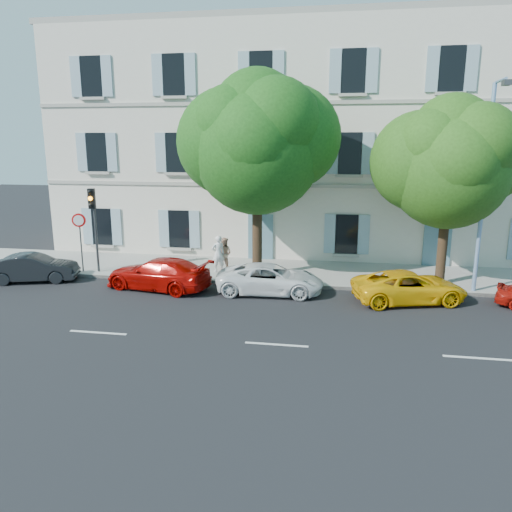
% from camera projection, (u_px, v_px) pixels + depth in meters
% --- Properties ---
extents(ground, '(90.00, 90.00, 0.00)m').
position_uv_depth(ground, '(289.00, 304.00, 19.50)').
color(ground, black).
extents(sidewalk, '(36.00, 4.50, 0.15)m').
position_uv_depth(sidewalk, '(299.00, 273.00, 23.76)').
color(sidewalk, '#A09E96').
rests_on(sidewalk, ground).
extents(kerb, '(36.00, 0.16, 0.16)m').
position_uv_depth(kerb, '(295.00, 285.00, 21.67)').
color(kerb, '#9E998E').
rests_on(kerb, ground).
extents(building, '(28.00, 7.00, 12.00)m').
position_uv_depth(building, '(309.00, 144.00, 27.91)').
color(building, beige).
rests_on(building, ground).
extents(car_dark_sedan, '(4.03, 2.39, 1.26)m').
position_uv_depth(car_dark_sedan, '(34.00, 268.00, 22.45)').
color(car_dark_sedan, black).
rests_on(car_dark_sedan, ground).
extents(car_red_coupe, '(4.89, 2.74, 1.34)m').
position_uv_depth(car_red_coupe, '(158.00, 274.00, 21.34)').
color(car_red_coupe, '#AA0904').
rests_on(car_red_coupe, ground).
extents(car_white_coupe, '(4.50, 2.22, 1.23)m').
position_uv_depth(car_white_coupe, '(270.00, 279.00, 20.74)').
color(car_white_coupe, white).
rests_on(car_white_coupe, ground).
extents(car_yellow_supercar, '(4.81, 3.15, 1.23)m').
position_uv_depth(car_yellow_supercar, '(409.00, 287.00, 19.64)').
color(car_yellow_supercar, '#F5B30A').
rests_on(car_yellow_supercar, ground).
extents(tree_left, '(5.70, 5.70, 8.83)m').
position_uv_depth(tree_left, '(257.00, 150.00, 21.70)').
color(tree_left, '#3A2819').
rests_on(tree_left, sidewalk).
extents(tree_right, '(4.98, 4.98, 7.68)m').
position_uv_depth(tree_right, '(449.00, 169.00, 20.59)').
color(tree_right, '#3A2819').
rests_on(tree_right, sidewalk).
extents(traffic_light, '(0.35, 0.45, 3.94)m').
position_uv_depth(traffic_light, '(93.00, 212.00, 22.97)').
color(traffic_light, '#383A3D').
rests_on(traffic_light, sidewalk).
extents(road_sign, '(0.63, 0.20, 2.78)m').
position_uv_depth(road_sign, '(80.00, 230.00, 23.25)').
color(road_sign, '#383A3D').
rests_on(road_sign, sidewalk).
extents(street_lamp, '(0.28, 1.76, 8.27)m').
position_uv_depth(street_lamp, '(486.00, 177.00, 19.49)').
color(street_lamp, '#7293BF').
rests_on(street_lamp, sidewalk).
extents(pedestrian_a, '(0.76, 0.69, 1.73)m').
position_uv_depth(pedestrian_a, '(218.00, 254.00, 23.50)').
color(pedestrian_a, white).
rests_on(pedestrian_a, sidewalk).
extents(pedestrian_b, '(0.89, 0.77, 1.56)m').
position_uv_depth(pedestrian_b, '(224.00, 253.00, 23.92)').
color(pedestrian_b, tan).
rests_on(pedestrian_b, sidewalk).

